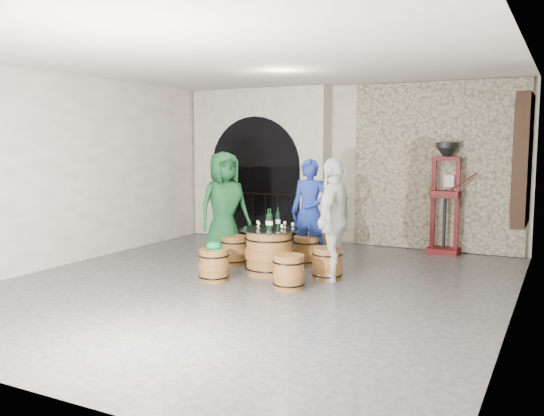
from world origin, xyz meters
The scene contains 31 objects.
ground centered at (0.00, 0.00, 0.00)m, with size 8.00×8.00×0.00m, color #2C2C2E.
wall_back centered at (0.00, 4.00, 1.60)m, with size 8.00×8.00×0.00m, color silver.
wall_front centered at (0.00, -4.00, 1.60)m, with size 8.00×8.00×0.00m, color silver.
wall_left centered at (-3.50, 0.00, 1.60)m, with size 8.00×8.00×0.00m, color silver.
wall_right centered at (3.50, 0.00, 1.60)m, with size 8.00×8.00×0.00m, color silver.
ceiling centered at (0.00, 0.00, 3.20)m, with size 8.00×8.00×0.00m, color beige.
stone_facing_panel centered at (1.80, 3.94, 1.60)m, with size 3.20×0.12×3.18m, color #AFA68C.
arched_opening centered at (-1.90, 3.74, 1.58)m, with size 3.10×0.60×3.19m.
shuttered_window centered at (3.38, 2.40, 1.80)m, with size 0.23×1.10×2.00m.
barrel_table centered at (-0.10, 0.71, 0.36)m, with size 0.93×0.93×0.72m.
barrel_stool_left centered at (-0.96, 1.08, 0.24)m, with size 0.47×0.47×0.48m.
barrel_stool_far centered at (0.13, 1.62, 0.24)m, with size 0.47×0.47×0.48m.
barrel_stool_right centered at (0.84, 0.81, 0.24)m, with size 0.47×0.47×0.48m.
barrel_stool_near_right centered at (0.57, 0.04, 0.24)m, with size 0.47×0.47×0.48m.
barrel_stool_near_left centered at (-0.63, -0.07, 0.24)m, with size 0.47×0.47×0.48m.
green_cap centered at (-0.62, -0.07, 0.53)m, with size 0.26×0.21×0.12m.
person_green centered at (-1.22, 1.19, 0.95)m, with size 0.93×0.61×1.91m, color #113F1E.
person_blue centered at (0.16, 1.71, 0.90)m, with size 0.65×0.43×1.79m, color navy.
person_white centered at (0.93, 0.82, 0.92)m, with size 1.08×0.45×1.84m, color silver.
wine_bottle_left centered at (-0.08, 0.65, 0.85)m, with size 0.08×0.08×0.32m.
wine_bottle_center centered at (-0.05, 0.65, 0.85)m, with size 0.08×0.08×0.32m.
wine_bottle_right centered at (-0.02, 0.86, 0.85)m, with size 0.08×0.08×0.32m.
tasting_glass_a centered at (-0.27, 0.68, 0.77)m, with size 0.05×0.05×0.10m, color #BB6D24, non-canonical shape.
tasting_glass_b centered at (0.24, 0.86, 0.77)m, with size 0.05×0.05×0.10m, color #BB6D24, non-canonical shape.
tasting_glass_c centered at (-0.18, 0.92, 0.77)m, with size 0.05×0.05×0.10m, color #BB6D24, non-canonical shape.
tasting_glass_d centered at (0.06, 0.94, 0.77)m, with size 0.05×0.05×0.10m, color #BB6D24, non-canonical shape.
tasting_glass_e centered at (0.17, 0.62, 0.77)m, with size 0.05×0.05×0.10m, color #BB6D24, non-canonical shape.
tasting_glass_f centered at (-0.37, 0.83, 0.77)m, with size 0.05×0.05×0.10m, color #BB6D24, non-canonical shape.
side_barrel centered at (-0.02, 2.67, 0.28)m, with size 0.43×0.43×0.57m.
corking_press centered at (2.02, 3.68, 1.20)m, with size 0.85×0.47×2.06m.
control_box centered at (2.05, 3.86, 1.35)m, with size 0.18×0.10×0.22m, color silver.
Camera 1 is at (4.02, -7.16, 2.09)m, focal length 38.00 mm.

